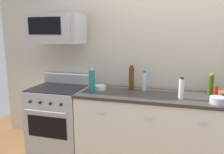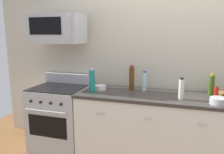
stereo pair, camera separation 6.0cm
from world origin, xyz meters
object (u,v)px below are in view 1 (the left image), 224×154
object	(u,v)px
bowl_steel_prep	(218,100)
bottle_wine_amber	(131,78)
microwave	(56,29)
bottle_vinegar_white	(181,89)
bottle_olive_oil	(211,85)
bottle_water_clear	(144,81)
bowl_white_ceramic	(100,87)
range_oven	(59,117)
bottle_hot_sauce_red	(216,93)
bottle_sparkling_teal	(92,81)

from	to	relation	value
bowl_steel_prep	bottle_wine_amber	bearing A→B (deg)	161.59
microwave	bottle_vinegar_white	world-z (taller)	microwave
bottle_vinegar_white	bottle_olive_oil	bearing A→B (deg)	38.61
bottle_water_clear	bowl_steel_prep	world-z (taller)	bottle_water_clear
bottle_wine_amber	bowl_white_ceramic	bearing A→B (deg)	-163.41
bottle_olive_oil	bottle_vinegar_white	world-z (taller)	bottle_olive_oil
bottle_olive_oil	range_oven	bearing A→B (deg)	-175.02
bottle_water_clear	bowl_white_ceramic	distance (m)	0.61
microwave	bowl_steel_prep	world-z (taller)	microwave
bottle_wine_amber	bowl_steel_prep	size ratio (longest dim) A/B	1.88
microwave	bowl_white_ceramic	bearing A→B (deg)	-0.24
bowl_steel_prep	bowl_white_ceramic	bearing A→B (deg)	171.27
bottle_hot_sauce_red	bowl_white_ceramic	size ratio (longest dim) A/B	1.13
microwave	bowl_white_ceramic	size ratio (longest dim) A/B	4.76
range_oven	bottle_hot_sauce_red	bearing A→B (deg)	-1.00
bottle_water_clear	bowl_white_ceramic	bearing A→B (deg)	-167.82
microwave	bottle_wine_amber	world-z (taller)	microwave
bottle_water_clear	bottle_hot_sauce_red	xyz separation A→B (m)	(0.86, -0.21, -0.05)
bottle_olive_oil	bowl_white_ceramic	size ratio (longest dim) A/B	1.77
bowl_steel_prep	microwave	bearing A→B (deg)	173.82
range_oven	bowl_white_ceramic	world-z (taller)	range_oven
bottle_wine_amber	bottle_vinegar_white	distance (m)	0.70
bottle_water_clear	bottle_wine_amber	size ratio (longest dim) A/B	0.80
bottle_vinegar_white	bowl_steel_prep	size ratio (longest dim) A/B	1.46
bottle_vinegar_white	bowl_steel_prep	distance (m)	0.41
bowl_steel_prep	bottle_water_clear	bearing A→B (deg)	157.99
bottle_wine_amber	bottle_vinegar_white	world-z (taller)	bottle_wine_amber
bottle_olive_oil	bowl_steel_prep	bearing A→B (deg)	-85.31
range_oven	bottle_vinegar_white	world-z (taller)	bottle_vinegar_white
bottle_sparkling_teal	bottle_hot_sauce_red	bearing A→B (deg)	2.13
bottle_hot_sauce_red	bottle_olive_oil	size ratio (longest dim) A/B	0.64
range_oven	bowl_white_ceramic	xyz separation A→B (m)	(0.63, 0.04, 0.48)
bottle_sparkling_teal	bottle_vinegar_white	world-z (taller)	bottle_sparkling_teal
bottle_water_clear	bowl_white_ceramic	world-z (taller)	bottle_water_clear
bottle_hot_sauce_red	bowl_steel_prep	xyz separation A→B (m)	(0.01, -0.14, -0.05)
bottle_hot_sauce_red	bottle_sparkling_teal	bearing A→B (deg)	-177.87
microwave	bottle_vinegar_white	bearing A→B (deg)	-5.27
bottle_water_clear	bottle_vinegar_white	bearing A→B (deg)	-30.68
bottle_water_clear	bottle_hot_sauce_red	size ratio (longest dim) A/B	1.54
microwave	bowl_steel_prep	xyz separation A→B (m)	(2.09, -0.23, -0.79)
bowl_steel_prep	bottle_hot_sauce_red	bearing A→B (deg)	92.05
microwave	bottle_wine_amber	distance (m)	1.25
bottle_vinegar_white	bowl_steel_prep	xyz separation A→B (m)	(0.39, -0.07, -0.09)
bottle_wine_amber	bottle_olive_oil	bearing A→B (deg)	0.80
bottle_wine_amber	bowl_steel_prep	world-z (taller)	bottle_wine_amber
microwave	bottle_olive_oil	bearing A→B (deg)	3.74
bottle_vinegar_white	bowl_steel_prep	world-z (taller)	bottle_vinegar_white
bowl_steel_prep	bottle_sparkling_teal	bearing A→B (deg)	176.67
range_oven	bowl_white_ceramic	bearing A→B (deg)	3.80
microwave	bottle_sparkling_teal	bearing A→B (deg)	-13.64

